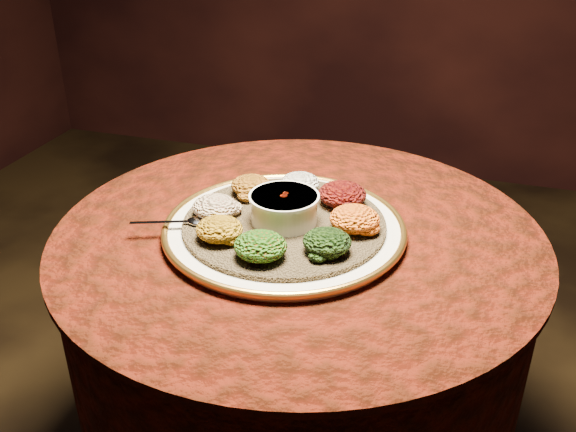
% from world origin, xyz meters
% --- Properties ---
extents(table, '(0.96, 0.96, 0.73)m').
position_xyz_m(table, '(0.00, 0.00, 0.55)').
color(table, black).
rests_on(table, ground).
extents(platter, '(0.56, 0.56, 0.02)m').
position_xyz_m(platter, '(-0.02, -0.02, 0.75)').
color(platter, silver).
rests_on(platter, table).
extents(injera, '(0.49, 0.49, 0.01)m').
position_xyz_m(injera, '(-0.02, -0.02, 0.76)').
color(injera, brown).
rests_on(injera, platter).
extents(stew_bowl, '(0.13, 0.13, 0.06)m').
position_xyz_m(stew_bowl, '(-0.02, -0.02, 0.79)').
color(stew_bowl, silver).
rests_on(stew_bowl, injera).
extents(spoon, '(0.14, 0.07, 0.01)m').
position_xyz_m(spoon, '(-0.19, -0.08, 0.77)').
color(spoon, silver).
rests_on(spoon, injera).
extents(portion_ayib, '(0.08, 0.08, 0.04)m').
position_xyz_m(portion_ayib, '(-0.03, 0.11, 0.78)').
color(portion_ayib, silver).
rests_on(portion_ayib, injera).
extents(portion_kitfo, '(0.10, 0.09, 0.05)m').
position_xyz_m(portion_kitfo, '(0.07, 0.08, 0.79)').
color(portion_kitfo, black).
rests_on(portion_kitfo, injera).
extents(portion_tikil, '(0.09, 0.09, 0.05)m').
position_xyz_m(portion_tikil, '(0.11, -0.01, 0.78)').
color(portion_tikil, '#AC790E').
rests_on(portion_tikil, injera).
extents(portion_gomen, '(0.09, 0.08, 0.04)m').
position_xyz_m(portion_gomen, '(0.08, -0.11, 0.78)').
color(portion_gomen, black).
rests_on(portion_gomen, injera).
extents(portion_mixveg, '(0.09, 0.09, 0.04)m').
position_xyz_m(portion_mixveg, '(-0.02, -0.16, 0.78)').
color(portion_mixveg, '#A5270A').
rests_on(portion_mixveg, injera).
extents(portion_kik, '(0.09, 0.08, 0.04)m').
position_xyz_m(portion_kik, '(-0.11, -0.12, 0.78)').
color(portion_kik, '#B07A0F').
rests_on(portion_kik, injera).
extents(portion_timatim, '(0.09, 0.08, 0.04)m').
position_xyz_m(portion_timatim, '(-0.15, -0.04, 0.78)').
color(portion_timatim, '#710606').
rests_on(portion_timatim, injera).
extents(portion_shiro, '(0.08, 0.08, 0.04)m').
position_xyz_m(portion_shiro, '(-0.12, 0.07, 0.78)').
color(portion_shiro, '#954F12').
rests_on(portion_shiro, injera).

